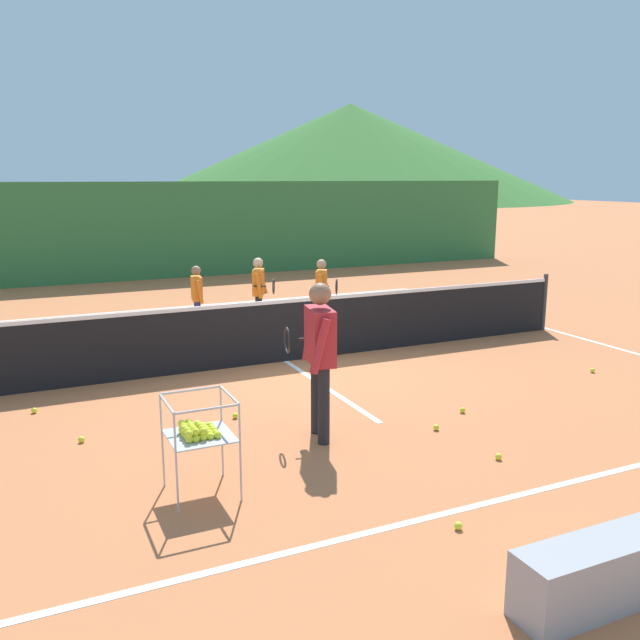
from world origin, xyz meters
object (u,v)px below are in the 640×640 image
student_0 (197,293)px  tennis_ball_2 (498,457)px  student_2 (322,287)px  tennis_ball_1 (462,410)px  ball_cart (198,431)px  tennis_ball_9 (34,410)px  tennis_ball_7 (458,526)px  tennis_ball_8 (593,370)px  instructor (319,347)px  tennis_ball_6 (235,416)px  tennis_ball_3 (81,440)px  tennis_net (285,330)px  courtside_bench (612,569)px  student_1 (259,287)px  tennis_ball_5 (436,427)px

student_0 → tennis_ball_2: bearing=-79.1°
student_2 → tennis_ball_1: (-0.39, -4.87, -0.75)m
ball_cart → tennis_ball_9: ball_cart is taller
student_0 → tennis_ball_7: student_0 is taller
tennis_ball_2 → tennis_ball_8: 3.77m
instructor → tennis_ball_1: size_ratio=25.25×
tennis_ball_6 → tennis_ball_9: 2.46m
tennis_ball_1 → student_0: bearing=108.3°
tennis_ball_7 → instructor: bearing=95.2°
tennis_ball_8 → tennis_ball_3: bearing=177.0°
tennis_net → tennis_ball_7: bearing=-96.7°
tennis_ball_3 → courtside_bench: 5.29m
ball_cart → tennis_ball_6: ball_cart is taller
student_1 → tennis_ball_8: student_1 is taller
student_1 → student_2: size_ratio=1.03×
instructor → tennis_ball_7: instructor is taller
tennis_ball_1 → tennis_ball_6: size_ratio=1.00×
instructor → student_1: (1.20, 5.24, -0.22)m
ball_cart → tennis_ball_1: bearing=12.1°
tennis_ball_9 → student_0: bearing=48.9°
student_2 → tennis_ball_2: (-0.90, -6.15, -0.75)m
student_0 → student_2: bearing=-15.7°
student_0 → tennis_ball_8: bearing=-46.9°
student_2 → tennis_ball_8: size_ratio=19.26×
tennis_net → tennis_ball_3: tennis_net is taller
tennis_ball_5 → tennis_ball_9: size_ratio=1.00×
student_1 → tennis_ball_9: bearing=-142.4°
student_2 → tennis_ball_3: bearing=-140.1°
courtside_bench → student_0: bearing=93.1°
courtside_bench → tennis_ball_6: bearing=105.7°
tennis_net → tennis_ball_1: tennis_net is taller
student_2 → tennis_ball_5: (-1.01, -5.21, -0.75)m
tennis_ball_5 → tennis_ball_2: bearing=-83.3°
student_2 → tennis_ball_2: size_ratio=19.26×
student_2 → tennis_ball_8: (2.37, -4.27, -0.75)m
tennis_ball_1 → tennis_ball_3: bearing=167.4°
tennis_net → student_1: 2.25m
student_1 → courtside_bench: (-0.62, -8.67, -0.58)m
tennis_net → student_1: student_1 is taller
courtside_bench → tennis_ball_3: bearing=124.1°
tennis_ball_3 → tennis_ball_9: bearing=109.4°
ball_cart → tennis_ball_9: size_ratio=13.22×
student_0 → tennis_ball_2: size_ratio=18.23×
tennis_ball_3 → tennis_net: bearing=33.1°
courtside_bench → tennis_ball_1: bearing=68.8°
tennis_ball_9 → tennis_ball_3: bearing=-70.6°
ball_cart → tennis_ball_7: (1.73, -1.50, -0.56)m
student_1 → tennis_ball_1: student_1 is taller
tennis_net → tennis_ball_3: (-3.21, -2.09, -0.47)m
tennis_net → student_2: student_2 is taller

